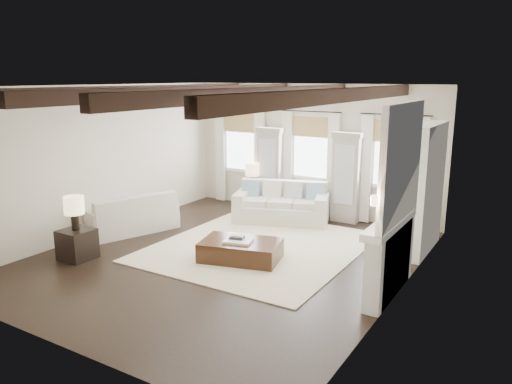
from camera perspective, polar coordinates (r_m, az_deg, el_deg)
The scene contains 15 objects.
ground at distance 9.61m, azimuth -3.42°, elevation -7.46°, with size 7.50×7.50×0.00m, color black.
room_shell at distance 9.49m, azimuth 3.24°, elevation 4.10°, with size 6.54×7.54×3.22m.
area_rug at distance 10.14m, azimuth 0.36°, elevation -6.26°, with size 3.81×4.27×0.02m, color beige.
sofa_back at distance 11.83m, azimuth 2.96°, elevation -1.60°, with size 2.38×1.64×0.93m.
sofa_left at distance 11.34m, azimuth -14.00°, elevation -2.77°, with size 1.52×2.17×0.85m.
ottoman at distance 9.39m, azimuth -1.76°, elevation -6.71°, with size 1.45×0.90×0.38m, color black.
tray at distance 9.26m, azimuth -2.06°, elevation -5.61°, with size 0.50×0.38×0.04m, color white.
book_lower at distance 9.33m, azimuth -2.19°, elevation -5.22°, with size 0.26×0.20×0.04m, color #262628.
book_upper at distance 9.32m, azimuth -2.07°, elevation -5.01°, with size 0.22×0.17×0.03m, color beige.
side_table_front at distance 10.02m, azimuth -19.76°, elevation -5.64°, with size 0.57×0.57×0.57m, color black.
lamp_front at distance 9.82m, azimuth -20.08°, elevation -1.64°, with size 0.37×0.37×0.64m.
side_table_back at distance 12.82m, azimuth -0.40°, elevation -0.76°, with size 0.40×0.40×0.60m, color black.
lamp_back at distance 12.67m, azimuth -0.41°, elevation 2.42°, with size 0.36×0.36×0.62m.
candlestick_near at distance 8.19m, azimuth 13.19°, elevation -9.28°, with size 0.15×0.15×0.72m.
candlestick_far at distance 8.42m, azimuth 13.76°, elevation -8.67°, with size 0.15×0.15×0.72m.
Camera 1 is at (5.14, -7.38, 3.37)m, focal length 35.00 mm.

